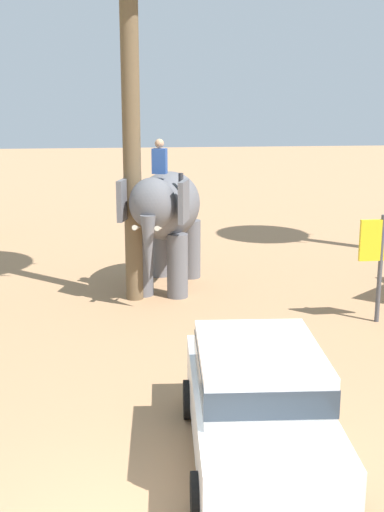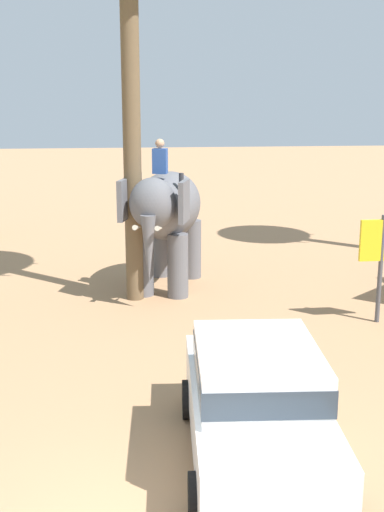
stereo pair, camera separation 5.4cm
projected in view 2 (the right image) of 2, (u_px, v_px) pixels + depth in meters
car_sedan_foreground at (256, 399)px, 8.65m from camera, size 2.11×4.21×1.70m
elephant_with_mahout at (166, 213)px, 16.50m from camera, size 2.54×4.02×3.88m
signboard_yellow at (382, 248)px, 14.02m from camera, size 1.00×0.10×2.40m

